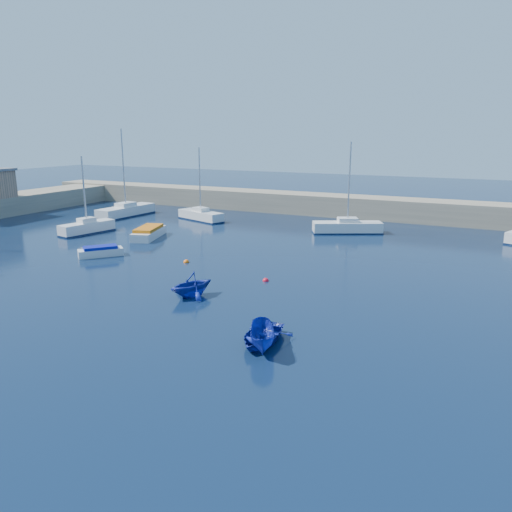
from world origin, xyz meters
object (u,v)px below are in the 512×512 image
at_px(dinghy_center, 262,336).
at_px(dinghy_right, 263,338).
at_px(sailboat_5, 201,215).
at_px(sailboat_6, 347,227).
at_px(motorboat_1, 101,251).
at_px(sailboat_4, 126,211).
at_px(dinghy_left, 191,284).
at_px(sailboat_3, 87,227).
at_px(motorboat_2, 149,233).

distance_m(dinghy_center, dinghy_right, 0.85).
relative_size(sailboat_5, sailboat_6, 0.92).
xyz_separation_m(sailboat_6, motorboat_1, (-16.50, -19.50, -0.23)).
bearing_deg(sailboat_6, sailboat_5, 63.55).
distance_m(sailboat_4, sailboat_5, 10.48).
relative_size(motorboat_1, dinghy_center, 1.02).
xyz_separation_m(motorboat_1, dinghy_left, (13.15, -5.80, 0.40)).
height_order(sailboat_3, motorboat_1, sailboat_3).
xyz_separation_m(sailboat_3, sailboat_5, (6.60, 12.23, -0.03)).
height_order(dinghy_left, dinghy_right, dinghy_left).
xyz_separation_m(sailboat_3, motorboat_2, (7.35, 1.02, -0.13)).
height_order(sailboat_3, sailboat_4, sailboat_4).
height_order(sailboat_6, motorboat_1, sailboat_6).
bearing_deg(dinghy_left, sailboat_3, 172.15).
relative_size(sailboat_3, dinghy_center, 2.25).
distance_m(dinghy_left, dinghy_right, 9.47).
bearing_deg(sailboat_4, motorboat_1, -51.69).
bearing_deg(sailboat_4, sailboat_5, 12.03).
height_order(motorboat_2, dinghy_right, dinghy_right).
bearing_deg(dinghy_right, dinghy_left, 119.05).
height_order(sailboat_4, dinghy_right, sailboat_4).
height_order(sailboat_3, sailboat_6, sailboat_6).
bearing_deg(motorboat_2, dinghy_right, -59.29).
bearing_deg(sailboat_3, dinghy_center, -19.95).
bearing_deg(motorboat_2, sailboat_3, 170.11).
height_order(sailboat_6, dinghy_right, sailboat_6).
bearing_deg(dinghy_left, sailboat_4, 160.06).
height_order(sailboat_3, dinghy_right, sailboat_3).
bearing_deg(dinghy_right, dinghy_center, 93.15).
relative_size(sailboat_3, dinghy_left, 2.60).
height_order(sailboat_6, dinghy_left, sailboat_6).
bearing_deg(motorboat_2, dinghy_left, -62.26).
bearing_deg(dinghy_left, sailboat_5, 143.95).
relative_size(sailboat_3, sailboat_4, 0.74).
bearing_deg(sailboat_5, dinghy_right, -124.01).
height_order(sailboat_3, dinghy_center, sailboat_3).
bearing_deg(dinghy_right, motorboat_2, 112.76).
relative_size(sailboat_5, dinghy_center, 2.43).
relative_size(sailboat_6, motorboat_1, 2.59).
bearing_deg(sailboat_6, motorboat_2, 95.92).
bearing_deg(motorboat_1, dinghy_right, 11.63).
xyz_separation_m(sailboat_6, dinghy_left, (-3.34, -25.30, 0.17)).
bearing_deg(dinghy_left, sailboat_6, 105.60).
distance_m(sailboat_5, dinghy_right, 38.22).
relative_size(sailboat_3, sailboat_6, 0.85).
distance_m(sailboat_3, motorboat_1, 11.14).
xyz_separation_m(sailboat_4, sailboat_6, (28.77, 1.54, -0.04)).
xyz_separation_m(sailboat_4, dinghy_left, (25.42, -23.76, 0.13)).
distance_m(sailboat_4, sailboat_6, 28.81).
bearing_deg(sailboat_3, sailboat_6, 37.72).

